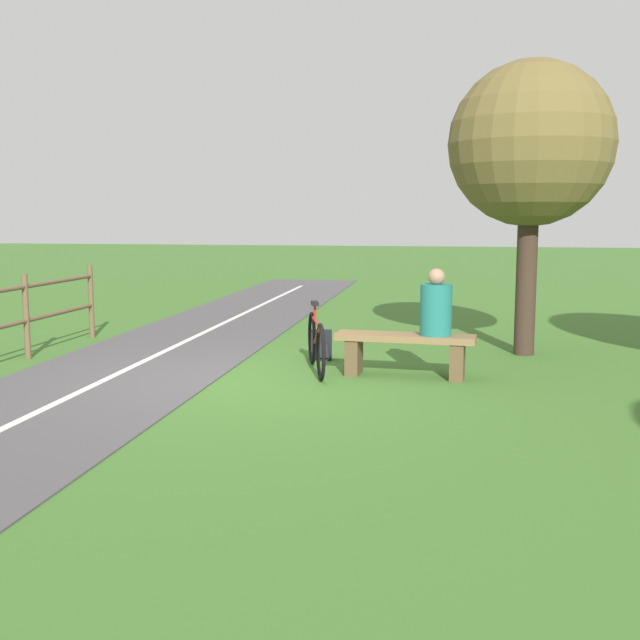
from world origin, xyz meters
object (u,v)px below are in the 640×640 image
(bench, at_px, (405,348))
(bicycle, at_px, (316,343))
(tree_far_left, at_px, (531,146))
(person_seated, at_px, (436,307))
(backpack, at_px, (321,345))

(bench, height_order, bicycle, bicycle)
(bench, relative_size, tree_far_left, 0.42)
(person_seated, distance_m, tree_far_left, 2.96)
(bicycle, bearing_deg, person_seated, 68.30)
(person_seated, relative_size, backpack, 1.99)
(bench, height_order, tree_far_left, tree_far_left)
(bench, distance_m, tree_far_left, 3.45)
(backpack, bearing_deg, bicycle, 95.95)
(bench, relative_size, bicycle, 1.02)
(person_seated, relative_size, bicycle, 0.48)
(bench, bearing_deg, bicycle, -1.30)
(person_seated, distance_m, backpack, 1.92)
(person_seated, bearing_deg, tree_far_left, -118.12)
(person_seated, bearing_deg, bench, -0.00)
(bench, xyz_separation_m, tree_far_left, (-1.52, -1.82, 2.50))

